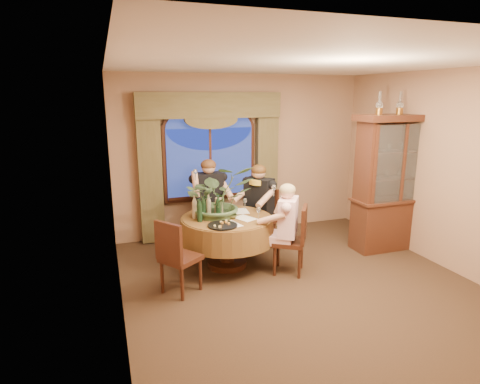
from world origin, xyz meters
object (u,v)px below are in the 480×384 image
object	(u,v)px
china_cabinet	(393,183)
olive_bowl	(232,216)
chair_front_left	(181,256)
wine_bottle_4	(195,207)
oil_lamp_center	(400,103)
person_back	(209,202)
stoneware_vase	(219,207)
chair_right	(289,240)
person_scarf	(259,207)
person_pink	(288,229)
chair_back_right	(260,220)
wine_bottle_3	(200,210)
wine_bottle_2	(206,205)
wine_bottle_5	(203,208)
centerpiece_plant	(218,172)
wine_bottle_0	(209,206)
dining_table	(227,242)
wine_bottle_1	(218,207)
chair_back	(214,216)
oil_lamp_left	(380,103)

from	to	relation	value
china_cabinet	olive_bowl	size ratio (longest dim) A/B	13.47
chair_front_left	wine_bottle_4	bearing A→B (deg)	116.86
oil_lamp_center	person_back	distance (m)	3.36
chair_front_left	stoneware_vase	bearing A→B (deg)	98.55
chair_right	olive_bowl	distance (m)	0.87
chair_front_left	olive_bowl	bearing A→B (deg)	84.69
person_scarf	olive_bowl	world-z (taller)	person_scarf
person_pink	stoneware_vase	xyz separation A→B (m)	(-0.82, 0.60, 0.24)
china_cabinet	chair_back_right	distance (m)	2.19
wine_bottle_3	wine_bottle_4	world-z (taller)	same
chair_right	chair_front_left	distance (m)	1.54
chair_back_right	wine_bottle_2	size ratio (longest dim) A/B	2.91
wine_bottle_2	wine_bottle_4	xyz separation A→B (m)	(-0.18, -0.06, 0.00)
person_back	wine_bottle_5	bearing A→B (deg)	69.70
chair_back_right	person_scarf	size ratio (longest dim) A/B	0.69
chair_right	wine_bottle_5	xyz separation A→B (m)	(-1.10, 0.49, 0.44)
centerpiece_plant	wine_bottle_2	size ratio (longest dim) A/B	3.34
chair_right	chair_front_left	bearing A→B (deg)	125.68
oil_lamp_center	wine_bottle_0	distance (m)	3.30
chair_back_right	wine_bottle_2	bearing A→B (deg)	75.07
person_scarf	person_back	bearing A→B (deg)	22.78
chair_front_left	stoneware_vase	world-z (taller)	stoneware_vase
chair_front_left	wine_bottle_5	xyz separation A→B (m)	(0.44, 0.58, 0.44)
wine_bottle_3	wine_bottle_4	bearing A→B (deg)	99.25
stoneware_vase	wine_bottle_5	xyz separation A→B (m)	(-0.26, -0.10, 0.04)
person_scarf	centerpiece_plant	size ratio (longest dim) A/B	1.27
person_back	centerpiece_plant	distance (m)	1.03
person_pink	person_back	xyz separation A→B (m)	(-0.75, 1.42, 0.08)
chair_right	dining_table	bearing A→B (deg)	90.00
person_pink	wine_bottle_0	distance (m)	1.16
china_cabinet	wine_bottle_1	xyz separation A→B (m)	(-2.86, 0.12, -0.16)
centerpiece_plant	wine_bottle_0	size ratio (longest dim) A/B	3.34
chair_front_left	wine_bottle_5	world-z (taller)	wine_bottle_5
person_pink	oil_lamp_center	bearing A→B (deg)	-46.93
oil_lamp_center	chair_back	distance (m)	3.42
wine_bottle_0	wine_bottle_1	bearing A→B (deg)	-41.07
dining_table	chair_back	xyz separation A→B (m)	(0.07, 0.96, 0.10)
person_pink	wine_bottle_2	xyz separation A→B (m)	(-1.00, 0.63, 0.27)
oil_lamp_left	wine_bottle_2	size ratio (longest dim) A/B	1.03
dining_table	china_cabinet	world-z (taller)	china_cabinet
wine_bottle_4	wine_bottle_1	bearing A→B (deg)	-19.62
chair_back_right	centerpiece_plant	distance (m)	1.26
stoneware_vase	wine_bottle_3	size ratio (longest dim) A/B	0.78
oil_lamp_left	person_back	xyz separation A→B (m)	(-2.38, 1.08, -1.60)
chair_right	wine_bottle_0	xyz separation A→B (m)	(-1.00, 0.56, 0.44)
chair_front_left	wine_bottle_0	bearing A→B (deg)	104.25
chair_back	wine_bottle_5	distance (m)	1.12
person_back	wine_bottle_4	xyz separation A→B (m)	(-0.42, -0.85, 0.19)
chair_back	person_pink	xyz separation A→B (m)	(0.66, -1.44, 0.16)
oil_lamp_center	person_scarf	bearing A→B (deg)	162.33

